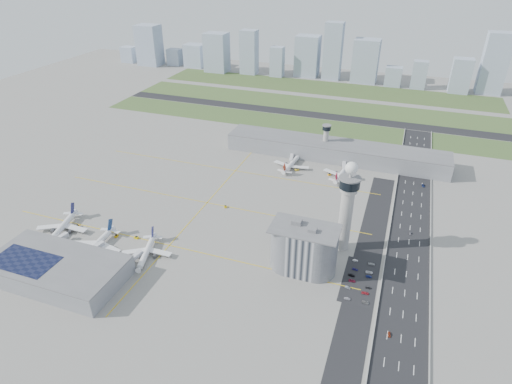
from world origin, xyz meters
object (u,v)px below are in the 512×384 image
(car_lot_8, at_px, (368,288))
(car_lot_9, at_px, (369,277))
(tug_0, at_px, (78,226))
(tug_2, at_px, (136,237))
(car_lot_3, at_px, (352,275))
(jet_bridge_near_0, at_px, (51,246))
(car_lot_4, at_px, (355,269))
(airplane_far_b, at_px, (342,170))
(jet_bridge_far_1, at_px, (344,164))
(tug_1, at_px, (116,236))
(car_hw_1, at_px, (410,233))
(tug_5, at_px, (329,174))
(airplane_far_a, at_px, (292,162))
(car_lot_11, at_px, (372,264))
(jet_bridge_far_0, at_px, (292,156))
(car_hw_4, at_px, (407,155))
(airplane_near_b, at_px, (94,243))
(admin_building, at_px, (304,249))
(car_hw_0, at_px, (389,334))
(airplane_near_c, at_px, (146,250))
(car_lot_7, at_px, (365,293))
(car_lot_2, at_px, (352,281))
(car_lot_5, at_px, (355,260))
(airplane_near_a, at_px, (60,225))
(car_lot_1, at_px, (348,287))
(secondary_tower, at_px, (326,138))
(tug_3, at_px, (225,206))
(control_tower, at_px, (347,204))
(jet_bridge_near_1, at_px, (87,255))
(jet_bridge_near_2, at_px, (126,265))
(car_lot_10, at_px, (369,272))
(car_hw_2, at_px, (423,186))
(tug_4, at_px, (297,169))
(car_lot_6, at_px, (366,302))
(car_lot_0, at_px, (347,299))

(car_lot_8, distance_m, car_lot_9, 10.22)
(tug_0, relative_size, tug_2, 1.19)
(tug_2, relative_size, car_lot_3, 0.72)
(jet_bridge_near_0, distance_m, car_lot_4, 202.96)
(airplane_far_b, bearing_deg, jet_bridge_far_1, 12.85)
(jet_bridge_far_1, height_order, tug_1, jet_bridge_far_1)
(car_hw_1, bearing_deg, tug_5, 136.74)
(airplane_far_a, relative_size, car_lot_11, 9.44)
(jet_bridge_far_0, relative_size, car_hw_4, 3.80)
(airplane_near_b, relative_size, tug_1, 15.48)
(admin_building, height_order, car_hw_0, admin_building)
(airplane_near_c, xyz_separation_m, car_lot_7, (140.85, 13.18, -4.96))
(car_lot_3, bearing_deg, admin_building, 98.96)
(car_lot_2, distance_m, car_lot_5, 20.50)
(airplane_near_a, distance_m, car_lot_1, 203.21)
(secondary_tower, bearing_deg, car_hw_4, 20.01)
(airplane_near_c, height_order, car_hw_4, airplane_near_c)
(tug_5, bearing_deg, jet_bridge_near_0, -85.61)
(tug_0, bearing_deg, secondary_tower, 75.18)
(airplane_near_a, distance_m, car_lot_4, 206.69)
(car_hw_1, relative_size, car_hw_4, 0.91)
(airplane_near_b, height_order, tug_3, airplane_near_b)
(airplane_near_c, xyz_separation_m, tug_0, (-66.14, 12.09, -4.57))
(control_tower, bearing_deg, admin_building, -123.70)
(jet_bridge_near_1, distance_m, tug_0, 41.50)
(airplane_far_b, height_order, jet_bridge_near_2, airplane_far_b)
(jet_bridge_near_1, distance_m, car_lot_10, 182.42)
(car_lot_11, relative_size, car_hw_1, 1.28)
(jet_bridge_far_1, relative_size, car_lot_9, 3.90)
(airplane_near_a, relative_size, jet_bridge_near_1, 3.17)
(jet_bridge_far_0, relative_size, car_lot_7, 3.25)
(jet_bridge_far_1, distance_m, car_lot_11, 142.17)
(car_lot_8, distance_m, car_hw_2, 147.44)
(tug_1, bearing_deg, jet_bridge_far_1, 48.25)
(tug_4, xyz_separation_m, car_lot_7, (80.07, -142.34, -0.38))
(admin_building, xyz_separation_m, jet_bridge_far_0, (-49.99, 154.00, -12.45))
(airplane_near_b, relative_size, car_lot_6, 10.66)
(jet_bridge_far_1, xyz_separation_m, tug_4, (-39.15, -22.12, -1.84))
(jet_bridge_near_2, xyz_separation_m, car_lot_4, (137.15, 48.17, -2.21))
(car_lot_10, bearing_deg, car_lot_0, 155.49)
(admin_building, bearing_deg, airplane_far_b, 89.21)
(car_lot_2, xyz_separation_m, car_lot_5, (-1.08, 20.47, -0.05))
(control_tower, relative_size, car_lot_1, 18.69)
(tug_1, height_order, car_hw_4, tug_1)
(jet_bridge_near_0, distance_m, jet_bridge_near_2, 60.00)
(secondary_tower, bearing_deg, car_lot_8, -70.12)
(control_tower, height_order, car_lot_11, control_tower)
(car_lot_10, height_order, car_hw_1, car_lot_10)
(car_lot_9, bearing_deg, jet_bridge_far_0, 22.86)
(admin_building, relative_size, jet_bridge_near_2, 3.00)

